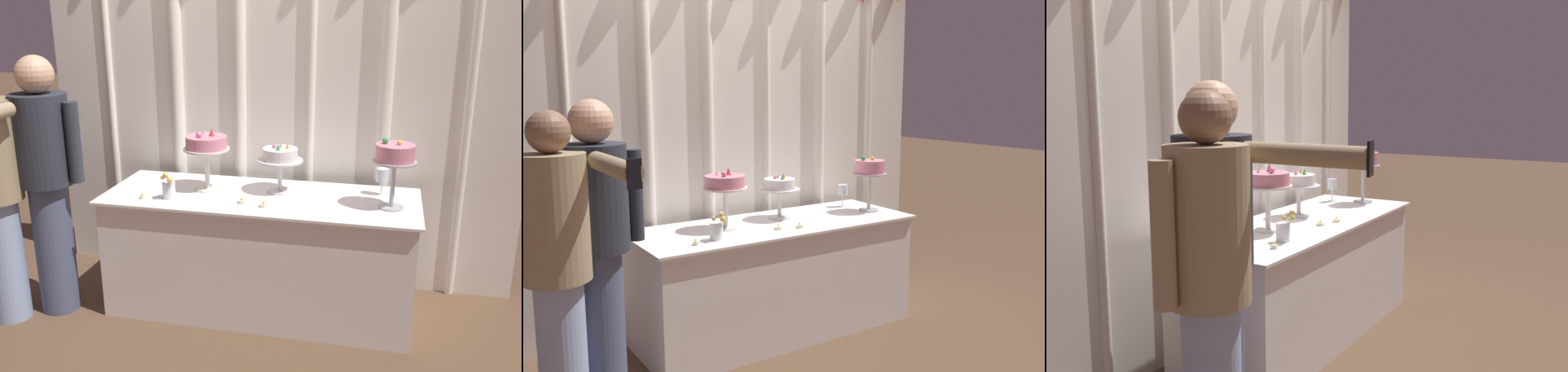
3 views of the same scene
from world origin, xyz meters
The scene contains 13 objects.
ground_plane centered at (0.00, 0.00, 0.00)m, with size 24.00×24.00×0.00m, color brown.
draped_curtain centered at (0.00, 0.59, 1.44)m, with size 3.23×0.16×2.74m.
cake_table centered at (0.00, 0.10, 0.39)m, with size 1.93×0.72×0.77m.
cake_display_leftmost centered at (-0.35, 0.14, 1.06)m, with size 0.29×0.29×0.40m.
cake_display_center centered at (0.10, 0.20, 0.99)m, with size 0.29×0.29×0.32m.
cake_display_rightmost centered at (0.79, 0.05, 1.08)m, with size 0.25×0.25×0.41m.
wine_glass centered at (0.72, 0.27, 0.90)m, with size 0.08×0.08×0.17m.
flower_vase centered at (-0.53, -0.08, 0.84)m, with size 0.09×0.11×0.18m.
tealight_far_left centered at (-0.68, -0.12, 0.78)m, with size 0.04×0.04×0.04m.
tealight_near_left centered at (-0.08, -0.06, 0.78)m, with size 0.05×0.05×0.03m.
tealight_near_right centered at (0.06, -0.10, 0.78)m, with size 0.05×0.05×0.04m.
guest_man_pink_jacket centered at (-1.27, -0.20, 0.89)m, with size 0.50×0.33×1.62m.
guest_man_dark_suit centered at (-1.51, -0.38, 0.88)m, with size 0.48×0.76×1.58m.
Camera 2 is at (-2.08, -3.18, 1.69)m, focal length 40.76 mm.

